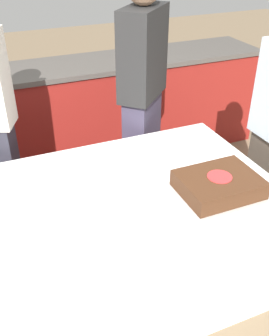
{
  "coord_description": "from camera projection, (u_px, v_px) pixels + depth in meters",
  "views": [
    {
      "loc": [
        -0.3,
        -1.57,
        1.93
      ],
      "look_at": [
        0.36,
        0.0,
        0.85
      ],
      "focal_mm": 42.0,
      "sensor_mm": 36.0,
      "label": 1
    }
  ],
  "objects": [
    {
      "name": "ground_plane",
      "position": [
        79.0,
        301.0,
        2.35
      ],
      "size": [
        14.0,
        14.0,
        0.0
      ],
      "primitive_type": "plane",
      "color": "#7A664C"
    },
    {
      "name": "utensil_pile",
      "position": [
        129.0,
        235.0,
        1.72
      ],
      "size": [
        0.15,
        0.09,
        0.02
      ],
      "color": "white",
      "rests_on": "dining_table"
    },
    {
      "name": "back_counter",
      "position": [
        23.0,
        125.0,
        3.33
      ],
      "size": [
        4.4,
        0.58,
        0.92
      ],
      "color": "maroon",
      "rests_on": "ground_plane"
    },
    {
      "name": "person_cutting_cake",
      "position": [
        142.0,
        102.0,
        2.68
      ],
      "size": [
        0.43,
        0.44,
        1.69
      ],
      "rotation": [
        0.0,
        0.0,
        -2.35
      ],
      "color": "#383347",
      "rests_on": "ground_plane"
    },
    {
      "name": "dining_table",
      "position": [
        74.0,
        255.0,
        2.15
      ],
      "size": [
        2.16,
        1.0,
        0.75
      ],
      "color": "silver",
      "rests_on": "ground_plane"
    },
    {
      "name": "cake",
      "position": [
        219.0,
        185.0,
        1.98
      ],
      "size": [
        0.43,
        0.35,
        0.1
      ],
      "color": "#B7B2AD",
      "rests_on": "dining_table"
    },
    {
      "name": "side_plate_near_cake",
      "position": [
        200.0,
        159.0,
        2.28
      ],
      "size": [
        0.22,
        0.22,
        0.0
      ],
      "color": "white",
      "rests_on": "dining_table"
    }
  ]
}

